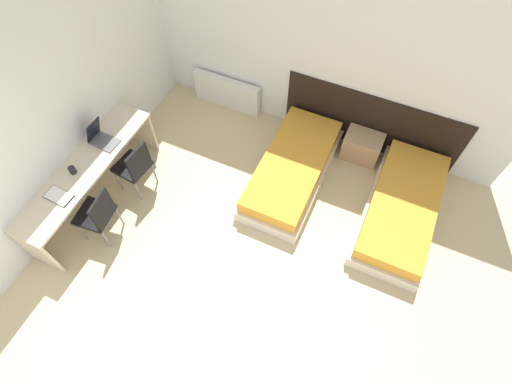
{
  "coord_description": "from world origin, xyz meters",
  "views": [
    {
      "loc": [
        1.1,
        -0.25,
        4.63
      ],
      "look_at": [
        0.0,
        2.14,
        0.55
      ],
      "focal_mm": 28.0,
      "sensor_mm": 36.0,
      "label": 1
    }
  ],
  "objects": [
    {
      "name": "ground_plane",
      "position": [
        0.0,
        0.0,
        0.0
      ],
      "size": [
        20.0,
        20.0,
        0.0
      ],
      "primitive_type": "plane",
      "color": "beige"
    },
    {
      "name": "wall_back",
      "position": [
        0.0,
        3.92,
        1.35
      ],
      "size": [
        5.55,
        0.05,
        2.7
      ],
      "color": "white",
      "rests_on": "ground_plane"
    },
    {
      "name": "wall_left",
      "position": [
        -2.3,
        1.95,
        1.35
      ],
      "size": [
        0.05,
        4.9,
        2.7
      ],
      "color": "white",
      "rests_on": "ground_plane"
    },
    {
      "name": "headboard_panel",
      "position": [
        0.96,
        3.89,
        0.48
      ],
      "size": [
        2.48,
        0.03,
        0.96
      ],
      "color": "black",
      "rests_on": "ground_plane"
    },
    {
      "name": "bed_near_window",
      "position": [
        0.2,
        2.9,
        0.19
      ],
      "size": [
        0.87,
        1.92,
        0.4
      ],
      "color": "beige",
      "rests_on": "ground_plane"
    },
    {
      "name": "bed_near_door",
      "position": [
        1.72,
        2.9,
        0.19
      ],
      "size": [
        0.87,
        1.92,
        0.4
      ],
      "color": "beige",
      "rests_on": "ground_plane"
    },
    {
      "name": "nightstand",
      "position": [
        0.96,
        3.68,
        0.21
      ],
      "size": [
        0.52,
        0.36,
        0.42
      ],
      "color": "tan",
      "rests_on": "ground_plane"
    },
    {
      "name": "radiator",
      "position": [
        -1.25,
        3.8,
        0.26
      ],
      "size": [
        1.08,
        0.12,
        0.52
      ],
      "color": "silver",
      "rests_on": "ground_plane"
    },
    {
      "name": "desk",
      "position": [
        -2.01,
        1.5,
        0.58
      ],
      "size": [
        0.52,
        2.16,
        0.73
      ],
      "color": "beige",
      "rests_on": "ground_plane"
    },
    {
      "name": "chair_near_laptop",
      "position": [
        -1.61,
        1.89,
        0.5
      ],
      "size": [
        0.44,
        0.44,
        0.87
      ],
      "rotation": [
        0.0,
        0.0,
        -0.11
      ],
      "color": "black",
      "rests_on": "ground_plane"
    },
    {
      "name": "chair_near_notebook",
      "position": [
        -1.61,
        1.11,
        0.5
      ],
      "size": [
        0.44,
        0.44,
        0.87
      ],
      "rotation": [
        0.0,
        0.0,
        0.11
      ],
      "color": "black",
      "rests_on": "ground_plane"
    },
    {
      "name": "laptop",
      "position": [
        -2.04,
        1.92,
        0.8
      ],
      "size": [
        0.35,
        0.24,
        0.34
      ],
      "rotation": [
        0.0,
        0.0,
        -0.03
      ],
      "color": "slate",
      "rests_on": "desk"
    },
    {
      "name": "open_notebook",
      "position": [
        -2.0,
        1.03,
        0.74
      ],
      "size": [
        0.33,
        0.2,
        0.02
      ],
      "rotation": [
        0.0,
        0.0,
        -0.05
      ],
      "color": "black",
      "rests_on": "desk"
    },
    {
      "name": "mug",
      "position": [
        -2.06,
        1.38,
        0.78
      ],
      "size": [
        0.08,
        0.08,
        0.09
      ],
      "color": "black",
      "rests_on": "desk"
    }
  ]
}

